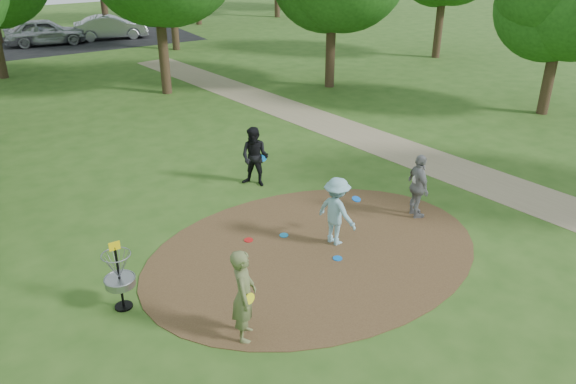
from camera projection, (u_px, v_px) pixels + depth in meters
ground at (314, 252)px, 13.35m from camera, size 100.00×100.00×0.00m
dirt_clearing at (314, 252)px, 13.35m from camera, size 8.40×8.40×0.02m
footpath at (447, 167)px, 17.96m from camera, size 7.55×39.89×0.01m
parking_lot at (86, 40)px, 37.29m from camera, size 14.00×8.00×0.01m
player_observer_with_disc at (244, 295)px, 10.24m from camera, size 0.74×0.82×1.89m
player_throwing_with_disc at (337, 211)px, 13.38m from camera, size 1.20×1.23×1.72m
player_walking_with_disc at (255, 157)px, 16.40m from camera, size 1.08×1.10×1.79m
player_waiting_with_disc at (418, 186)px, 14.60m from camera, size 0.74×1.11×1.76m
disc_ground_cyan at (284, 235)px, 14.02m from camera, size 0.22×0.22×0.02m
disc_ground_blue at (337, 258)px, 13.06m from camera, size 0.22×0.22×0.02m
disc_ground_red at (249, 240)px, 13.81m from camera, size 0.22×0.22×0.02m
car_left at (45, 32)px, 35.53m from camera, size 5.07×2.62×1.65m
car_right at (111, 27)px, 37.38m from camera, size 4.88×2.48×1.53m
disc_golf_basket at (118, 271)px, 11.07m from camera, size 0.63×0.63×1.54m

